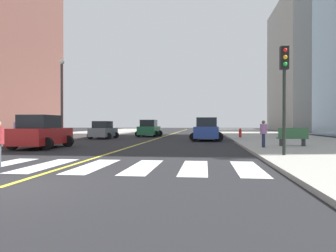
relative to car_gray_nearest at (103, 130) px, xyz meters
The scene contains 16 objects.
sidewalk_kerb_east 18.21m from the car_gray_nearest, 14.38° to the right, with size 10.00×120.00×0.15m, color #9E9B93.
sidewalk_kerb_west 8.18m from the car_gray_nearest, 146.30° to the right, with size 10.00×120.00×0.15m, color #9E9B93.
crosswalk_paint 21.24m from the car_gray_nearest, 75.19° to the right, with size 13.50×4.00×0.01m.
lane_divider_paint 16.43m from the car_gray_nearest, 70.69° to the left, with size 0.16×80.00×0.01m, color yellow.
parking_garage_concrete 53.54m from the car_gray_nearest, 48.42° to the left, with size 18.00×24.00×27.18m, color #9E9B93.
car_gray_nearest is the anchor object (origin of this frame).
car_green_second 6.64m from the car_gray_nearest, 55.69° to the left, with size 2.79×4.43×1.97m.
car_blue_third 10.71m from the car_gray_nearest, 13.26° to the right, with size 3.01×4.71×2.07m.
car_yellow_fourth 22.23m from the car_gray_nearest, 88.68° to the left, with size 2.66×4.17×1.84m.
car_red_fifth 12.78m from the car_gray_nearest, 89.06° to the right, with size 2.86×4.58×2.05m.
traffic_light_near_corner 22.06m from the car_gray_nearest, 51.20° to the right, with size 0.36×0.41×4.75m.
park_bench 19.13m from the car_gray_nearest, 35.18° to the right, with size 1.81×0.60×1.12m.
pedestrian_waiting_east 18.42m from the car_gray_nearest, 42.15° to the right, with size 0.39×0.39×1.57m.
pedestrian_walking_west 9.27m from the car_gray_nearest, 117.29° to the right, with size 0.42×0.42×1.69m.
fire_hydrant 13.80m from the car_gray_nearest, ahead, with size 0.26×0.26×0.89m.
street_lamp 6.15m from the car_gray_nearest, 116.98° to the right, with size 0.44×0.44×7.04m.
Camera 1 is at (4.88, -7.12, 1.53)m, focal length 34.47 mm.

